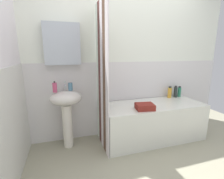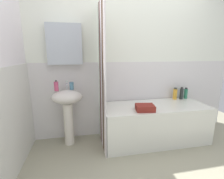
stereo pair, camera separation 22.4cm
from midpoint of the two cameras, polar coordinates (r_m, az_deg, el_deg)
wall_back_tiled at (r=2.65m, az=7.54°, el=8.29°), size 3.60×0.18×2.40m
sink at (r=2.38m, az=-12.85°, el=-5.44°), size 0.44×0.34×0.83m
faucet at (r=2.39m, az=-13.14°, el=1.61°), size 0.03×0.12×0.12m
soap_dispenser at (r=2.30m, az=-16.51°, el=1.09°), size 0.06×0.06×0.15m
toothbrush_cup at (r=2.33m, az=-11.44°, el=1.24°), size 0.06×0.06×0.11m
bathtub at (r=2.66m, az=17.03°, el=-11.20°), size 1.58×0.66×0.57m
shower_curtain at (r=2.19m, az=-0.69°, el=3.87°), size 0.01×0.66×2.00m
shampoo_bottle at (r=3.12m, az=26.53°, el=-1.26°), size 0.06×0.06×0.19m
lotion_bottle at (r=3.05m, az=25.32°, el=-1.30°), size 0.06×0.06×0.21m
conditioner_bottle at (r=2.99m, az=23.43°, el=-1.45°), size 0.07×0.07×0.20m
towel_folded at (r=2.29m, az=14.38°, el=-6.31°), size 0.27×0.23×0.08m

